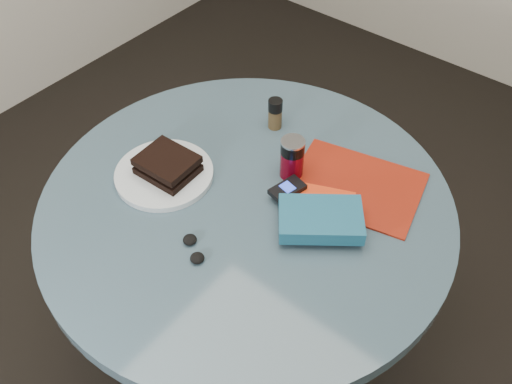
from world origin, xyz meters
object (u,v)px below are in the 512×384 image
Objects in this scene: sandwich at (167,165)px; soda_can at (292,158)px; pepper_grinder at (275,114)px; novel at (321,219)px; headphones at (193,249)px; plate at (164,174)px; mp3_player at (287,189)px; table at (247,243)px; magazine at (356,186)px; red_book at (320,203)px.

sandwich is 1.25× the size of soda_can.
sandwich is 0.33m from pepper_grinder.
novel is (0.39, 0.09, -0.00)m from sandwich.
soda_can is 0.34m from headphones.
soda_can reaches higher than plate.
mp3_player is at bearing -45.97° from pepper_grinder.
table is 3.22× the size of magazine.
sandwich reaches higher than plate.
pepper_grinder is 0.26m from mp3_player.
plate is 1.58× the size of red_book.
novel is at bearing 51.19° from headphones.
sandwich is 1.49× the size of mp3_player.
mp3_player is at bearing 76.73° from headphones.
magazine is 1.99× the size of red_book.
magazine is (0.15, 0.07, -0.05)m from soda_can.
red_book is 0.32m from headphones.
table is at bearing 15.70° from sandwich.
soda_can reaches higher than mp3_player.
plate is at bearing -158.65° from magazine.
pepper_grinder reaches higher than mp3_player.
table is 0.28m from plate.
headphones reaches higher than table.
plate is at bearing 150.01° from headphones.
soda_can is 0.19m from novel.
red_book is at bearing -119.11° from magazine.
table is at bearing 91.83° from headphones.
novel reaches higher than table.
mp3_player is 0.27m from headphones.
table is 0.28m from novel.
sandwich reaches higher than mp3_player.
sandwich is at bearing 40.96° from plate.
magazine is at bearing -10.70° from pepper_grinder.
pepper_grinder reaches higher than red_book.
sandwich reaches higher than headphones.
mp3_player is (-0.12, 0.04, -0.01)m from novel.
plate is at bearing -106.72° from pepper_grinder.
sandwich is 1.57× the size of pepper_grinder.
sandwich is 0.47m from magazine.
mp3_player reaches higher than plate.
soda_can is at bearing 40.14° from sandwich.
magazine is 3.33× the size of mp3_player.
novel is at bearing 13.33° from sandwich.
plate is 0.31m from mp3_player.
novel is 0.13m from mp3_player.
soda_can reaches higher than table.
plate reaches higher than magazine.
table is at bearing -102.27° from soda_can.
magazine is (0.38, 0.26, -0.04)m from sandwich.
magazine is (0.29, -0.06, -0.04)m from pepper_grinder.
plate is at bearing -139.04° from sandwich.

